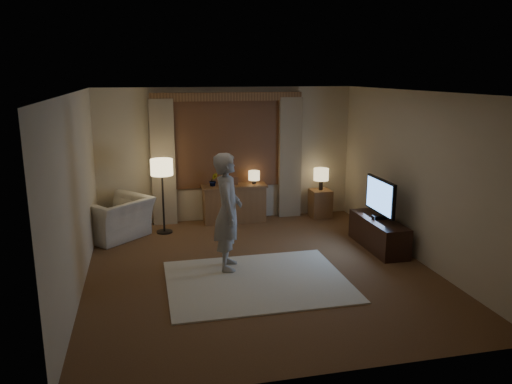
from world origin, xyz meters
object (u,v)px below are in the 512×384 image
object	(u,v)px
sideboard	(234,204)
tv_stand	(378,233)
armchair	(115,218)
person	(228,212)
side_table	(320,203)

from	to	relation	value
sideboard	tv_stand	xyz separation A→B (m)	(2.07, -2.03, -0.10)
armchair	person	world-z (taller)	person
tv_stand	person	xyz separation A→B (m)	(-2.60, -0.35, 0.64)
armchair	side_table	world-z (taller)	armchair
armchair	tv_stand	world-z (taller)	armchair
sideboard	armchair	size ratio (longest dim) A/B	1.08
armchair	side_table	xyz separation A→B (m)	(4.00, 0.47, -0.08)
side_table	person	xyz separation A→B (m)	(-2.29, -2.33, 0.61)
armchair	side_table	distance (m)	4.02
sideboard	side_table	xyz separation A→B (m)	(1.77, -0.05, -0.07)
sideboard	tv_stand	bearing A→B (deg)	-44.41
side_table	person	world-z (taller)	person
armchair	side_table	bearing A→B (deg)	143.72
armchair	side_table	size ratio (longest dim) A/B	1.98
sideboard	tv_stand	distance (m)	2.90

